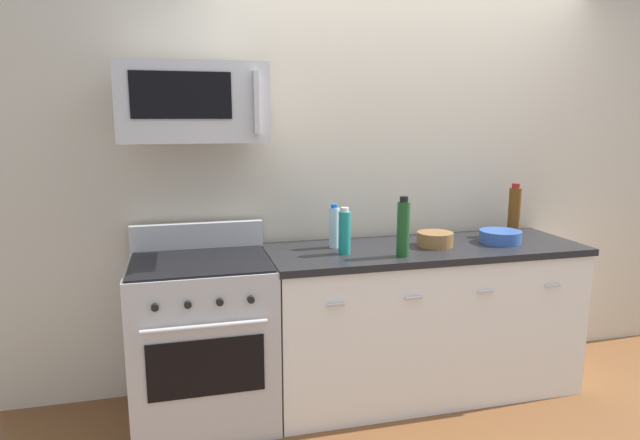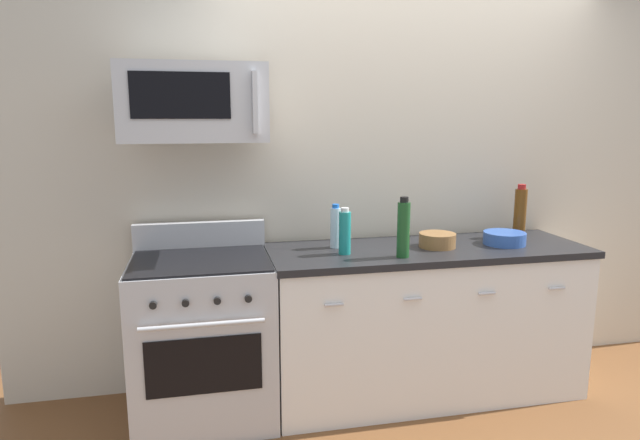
# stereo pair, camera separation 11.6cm
# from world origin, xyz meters

# --- Properties ---
(ground_plane) EXTENTS (5.98, 5.98, 0.00)m
(ground_plane) POSITION_xyz_m (0.00, 0.00, 0.00)
(ground_plane) COLOR brown
(back_wall) EXTENTS (4.98, 0.10, 2.70)m
(back_wall) POSITION_xyz_m (0.00, 0.41, 1.35)
(back_wall) COLOR beige
(back_wall) RESTS_ON ground_plane
(counter_unit) EXTENTS (1.89, 0.66, 0.92)m
(counter_unit) POSITION_xyz_m (0.00, -0.00, 0.46)
(counter_unit) COLOR white
(counter_unit) RESTS_ON ground_plane
(range_oven) EXTENTS (0.76, 0.69, 1.07)m
(range_oven) POSITION_xyz_m (-1.32, 0.00, 0.47)
(range_oven) COLOR #B7BABF
(range_oven) RESTS_ON ground_plane
(microwave) EXTENTS (0.74, 0.44, 0.40)m
(microwave) POSITION_xyz_m (-1.32, 0.05, 1.75)
(microwave) COLOR #B7BABF
(bottle_sparkling_teal) EXTENTS (0.07, 0.07, 0.26)m
(bottle_sparkling_teal) POSITION_xyz_m (-0.53, -0.05, 1.05)
(bottle_sparkling_teal) COLOR #197F7A
(bottle_sparkling_teal) RESTS_ON countertop_slab
(bottle_wine_amber) EXTENTS (0.08, 0.08, 0.34)m
(bottle_wine_amber) POSITION_xyz_m (0.69, 0.15, 1.08)
(bottle_wine_amber) COLOR #59330F
(bottle_wine_amber) RESTS_ON countertop_slab
(bottle_wine_green) EXTENTS (0.07, 0.07, 0.34)m
(bottle_wine_green) POSITION_xyz_m (-0.23, -0.19, 1.08)
(bottle_wine_green) COLOR #19471E
(bottle_wine_green) RESTS_ON countertop_slab
(bottle_water_clear) EXTENTS (0.06, 0.06, 0.26)m
(bottle_water_clear) POSITION_xyz_m (-0.54, 0.10, 1.04)
(bottle_water_clear) COLOR silver
(bottle_water_clear) RESTS_ON countertop_slab
(bowl_blue_mixing) EXTENTS (0.25, 0.25, 0.08)m
(bowl_blue_mixing) POSITION_xyz_m (0.48, -0.03, 0.96)
(bowl_blue_mixing) COLOR #2D519E
(bowl_blue_mixing) RESTS_ON countertop_slab
(bowl_wooden_salad) EXTENTS (0.22, 0.22, 0.08)m
(bowl_wooden_salad) POSITION_xyz_m (0.05, -0.01, 0.96)
(bowl_wooden_salad) COLOR brown
(bowl_wooden_salad) RESTS_ON countertop_slab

